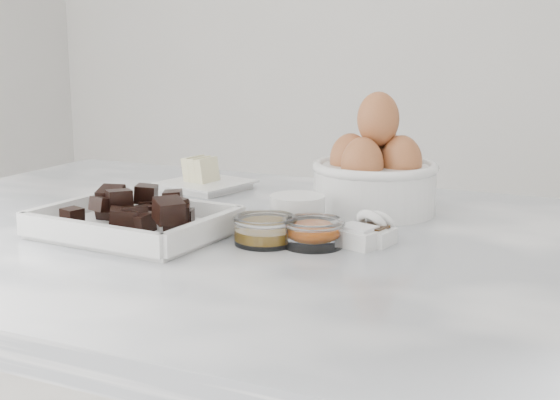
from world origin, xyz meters
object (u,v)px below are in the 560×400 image
(sugar_ramekin, at_px, (297,210))
(honey_bowl, at_px, (265,229))
(egg_bowl, at_px, (375,174))
(chocolate_dish, at_px, (133,216))
(vanilla_spoon, at_px, (373,232))
(salt_spoon, at_px, (361,233))
(butter_plate, at_px, (205,179))
(zest_bowl, at_px, (313,232))

(sugar_ramekin, distance_m, honey_bowl, 0.09)
(egg_bowl, distance_m, honey_bowl, 0.24)
(chocolate_dish, xyz_separation_m, vanilla_spoon, (0.29, 0.10, -0.01))
(sugar_ramekin, bearing_deg, egg_bowl, 65.33)
(honey_bowl, relative_size, vanilla_spoon, 1.15)
(honey_bowl, bearing_deg, sugar_ramekin, 88.27)
(vanilla_spoon, distance_m, salt_spoon, 0.02)
(chocolate_dish, height_order, butter_plate, chocolate_dish)
(vanilla_spoon, xyz_separation_m, salt_spoon, (-0.01, -0.02, 0.00))
(sugar_ramekin, height_order, zest_bowl, sugar_ramekin)
(sugar_ramekin, bearing_deg, honey_bowl, -91.73)
(egg_bowl, height_order, honey_bowl, egg_bowl)
(butter_plate, distance_m, vanilla_spoon, 0.42)
(sugar_ramekin, relative_size, honey_bowl, 0.92)
(chocolate_dish, distance_m, egg_bowl, 0.35)
(butter_plate, distance_m, zest_bowl, 0.39)
(butter_plate, xyz_separation_m, zest_bowl, (0.30, -0.25, 0.00))
(chocolate_dish, height_order, egg_bowl, egg_bowl)
(butter_plate, height_order, honey_bowl, butter_plate)
(egg_bowl, bearing_deg, sugar_ramekin, -114.67)
(salt_spoon, bearing_deg, chocolate_dish, -163.56)
(chocolate_dish, relative_size, zest_bowl, 3.15)
(chocolate_dish, height_order, salt_spoon, chocolate_dish)
(honey_bowl, distance_m, zest_bowl, 0.06)
(butter_plate, relative_size, sugar_ramekin, 2.02)
(honey_bowl, bearing_deg, egg_bowl, 74.01)
(butter_plate, distance_m, honey_bowl, 0.36)
(chocolate_dish, relative_size, butter_plate, 1.65)
(egg_bowl, relative_size, honey_bowl, 2.26)
(honey_bowl, bearing_deg, zest_bowl, 14.06)
(butter_plate, bearing_deg, salt_spoon, -31.62)
(butter_plate, bearing_deg, chocolate_dish, -76.44)
(chocolate_dish, bearing_deg, butter_plate, 103.56)
(egg_bowl, xyz_separation_m, zest_bowl, (-0.01, -0.21, -0.04))
(zest_bowl, distance_m, vanilla_spoon, 0.08)
(chocolate_dish, distance_m, honey_bowl, 0.18)
(zest_bowl, xyz_separation_m, salt_spoon, (0.05, 0.03, -0.00))
(honey_bowl, distance_m, salt_spoon, 0.12)
(butter_plate, relative_size, vanilla_spoon, 2.13)
(sugar_ramekin, bearing_deg, zest_bowl, -54.11)
(honey_bowl, bearing_deg, vanilla_spoon, 28.09)
(sugar_ramekin, height_order, egg_bowl, egg_bowl)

